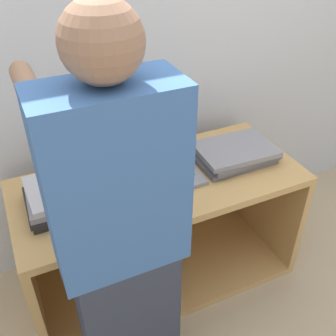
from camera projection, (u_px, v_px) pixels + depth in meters
ground_plane at (185, 316)px, 1.95m from camera, size 12.00×12.00×0.00m
wall_back at (123, 33)px, 1.77m from camera, size 8.00×0.05×2.40m
cart at (155, 222)px, 2.03m from camera, size 1.33×0.59×0.64m
laptop_open at (155, 163)px, 1.81m from camera, size 0.37×0.34×0.27m
laptop_stack_left at (72, 193)px, 1.63m from camera, size 0.39×0.29×0.10m
laptop_stack_right at (234, 153)px, 1.91m from camera, size 0.38×0.28×0.08m
person at (121, 248)px, 1.28m from camera, size 0.40×0.52×1.55m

